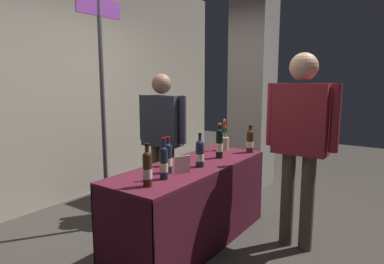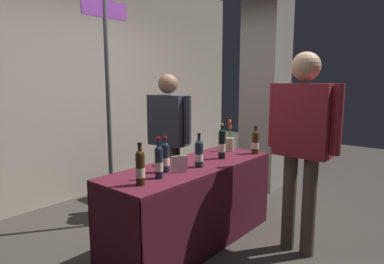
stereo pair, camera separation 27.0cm
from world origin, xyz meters
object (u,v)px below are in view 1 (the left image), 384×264
Objects in this scene: wine_glass_near_vendor at (165,156)px; concrete_pillar at (253,71)px; vendor_presenter at (162,131)px; booth_signpost at (102,91)px; flower_vase at (224,142)px; display_bottle_0 at (147,168)px; featured_wine_bottle at (164,162)px; taster_foreground_right at (301,132)px; tasting_table at (192,190)px.

concrete_pillar is at bearing 4.21° from wine_glass_near_vendor.
booth_signpost reaches higher than vendor_presenter.
concrete_pillar is 1.52m from flower_vase.
vendor_presenter is at bearing 41.54° from wine_glass_near_vendor.
display_bottle_0 is (-2.69, -0.42, -0.75)m from concrete_pillar.
wine_glass_near_vendor is at bearing 38.28° from featured_wine_bottle.
display_bottle_0 is 0.14× the size of booth_signpost.
concrete_pillar is 10.01× the size of featured_wine_bottle.
flower_vase is at bearing 21.89° from vendor_presenter.
flower_vase is at bearing -14.09° from taster_foreground_right.
taster_foreground_right is (-1.51, -1.15, -0.58)m from concrete_pillar.
taster_foreground_right is (0.08, -1.51, 0.11)m from vendor_presenter.
featured_wine_bottle is 1.24m from taster_foreground_right.
booth_signpost is (-0.23, 0.91, 0.89)m from tasting_table.
tasting_table is 0.77× the size of booth_signpost.
tasting_table is at bearing -170.65° from concrete_pillar.
display_bottle_0 is at bearing -173.45° from flower_vase.
booth_signpost is at bearing 93.65° from wine_glass_near_vendor.
concrete_pillar is 2.32m from wine_glass_near_vendor.
wine_glass_near_vendor is 0.05× the size of booth_signpost.
vendor_presenter is 0.91× the size of taster_foreground_right.
display_bottle_0 is at bearing -172.17° from tasting_table.
flower_vase is 0.15× the size of booth_signpost.
wine_glass_near_vendor is at bearing -86.35° from booth_signpost.
flower_vase is (-1.27, -0.26, -0.79)m from concrete_pillar.
tasting_table is (-1.99, -0.33, -1.13)m from concrete_pillar.
booth_signpost is at bearing 75.02° from featured_wine_bottle.
featured_wine_bottle is 2.72× the size of wine_glass_near_vendor.
tasting_table is at bearing -36.24° from vendor_presenter.
wine_glass_near_vendor is 1.21m from taster_foreground_right.
concrete_pillar is 10.38× the size of display_bottle_0.
vendor_presenter is 1.51m from taster_foreground_right.
featured_wine_bottle is at bearing -170.69° from concrete_pillar.
flower_vase is 0.70m from vendor_presenter.
flower_vase is at bearing 6.55° from display_bottle_0.
taster_foreground_right reaches higher than tasting_table.
taster_foreground_right is (-0.24, -0.89, 0.21)m from flower_vase.
booth_signpost is at bearing -116.90° from vendor_presenter.
taster_foreground_right is at bearing -31.88° from display_bottle_0.
booth_signpost is (-0.71, 1.74, 0.34)m from taster_foreground_right.
vendor_presenter is 0.68× the size of booth_signpost.
taster_foreground_right is (0.66, -1.00, 0.22)m from wine_glass_near_vendor.
taster_foreground_right is 0.75× the size of booth_signpost.
taster_foreground_right is 1.91m from booth_signpost.
tasting_table is 0.63m from featured_wine_bottle.
booth_signpost reaches higher than tasting_table.
display_bottle_0 reaches higher than tasting_table.
concrete_pillar is at bearing -51.46° from taster_foreground_right.
flower_vase reaches higher than featured_wine_bottle.
concrete_pillar reaches higher than tasting_table.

